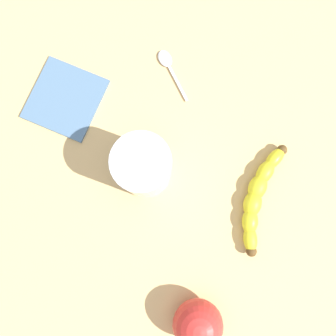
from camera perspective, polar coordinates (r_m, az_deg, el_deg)
The scene contains 6 objects.
wooden_tabletop at distance 64.37cm, azimuth 1.18°, elevation 0.51°, with size 120.00×120.00×3.00cm, color tan.
banana at distance 62.72cm, azimuth 14.79°, elevation -4.62°, with size 10.17×19.13×3.17cm.
smoothie_glass at distance 56.69cm, azimuth -4.12°, elevation 0.12°, with size 9.35×9.35×12.51cm.
apple_fruit at distance 60.74cm, azimuth 4.99°, elevation -24.61°, with size 8.20×8.20×8.20cm, color red.
teaspoon at distance 68.35cm, azimuth -0.24°, elevation 17.30°, with size 11.01×5.24×0.80cm.
folded_napkin at distance 68.40cm, azimuth -16.73°, elevation 10.97°, with size 12.64×13.03×0.60cm, color slate.
Camera 1 is at (5.66, -7.91, 65.13)cm, focal length 36.62 mm.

